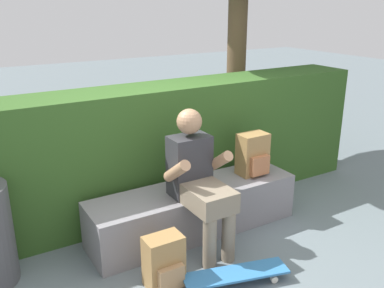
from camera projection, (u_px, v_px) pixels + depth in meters
ground_plane at (215, 248)px, 3.63m from camera, size 24.00×24.00×0.00m
bench_main at (194, 210)px, 3.84m from camera, size 1.94×0.51×0.43m
person_skater at (198, 178)px, 3.48m from camera, size 0.49×0.62×1.18m
skateboard_near_person at (236, 274)px, 3.16m from camera, size 0.82×0.40×0.09m
backpack_on_bench at (253, 155)px, 4.01m from camera, size 0.28×0.23×0.40m
backpack_on_ground at (164, 262)px, 3.10m from camera, size 0.28×0.23×0.40m
hedge_row at (116, 157)px, 3.96m from camera, size 5.54×0.54×1.25m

